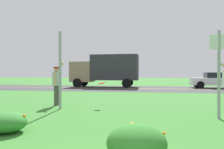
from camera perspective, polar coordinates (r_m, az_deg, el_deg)
ground_plane at (r=11.21m, az=7.14°, el=-6.71°), size 120.00×120.00×0.00m
highway_strip at (r=20.85m, az=8.44°, el=-3.47°), size 120.00×8.30×0.01m
highway_center_stripe at (r=20.85m, az=8.44°, el=-3.46°), size 120.00×0.16×0.00m
daylily_clump_near_camera at (r=3.71m, az=6.12°, el=-16.53°), size 0.94×0.91×0.58m
daylily_clump_front_right at (r=5.92m, az=-24.58°, el=-10.77°), size 0.90×0.90×0.46m
sign_post_near_path at (r=8.99m, az=-12.73°, el=1.03°), size 0.07×0.10×2.97m
sign_post_by_roadside at (r=7.62m, az=24.99°, el=2.08°), size 0.56×0.10×2.66m
person_thrower_red_cap_gray_shirt at (r=10.05m, az=-13.61°, el=-1.74°), size 0.44×0.49×1.87m
frisbee_red at (r=9.44m, az=-2.56°, el=-2.17°), size 0.28×0.27×0.12m
car_white_center_left at (r=23.42m, az=24.44°, el=-1.28°), size 4.50×2.00×1.45m
box_truck_tan at (r=23.12m, az=-1.48°, el=1.36°), size 6.70×2.46×3.20m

